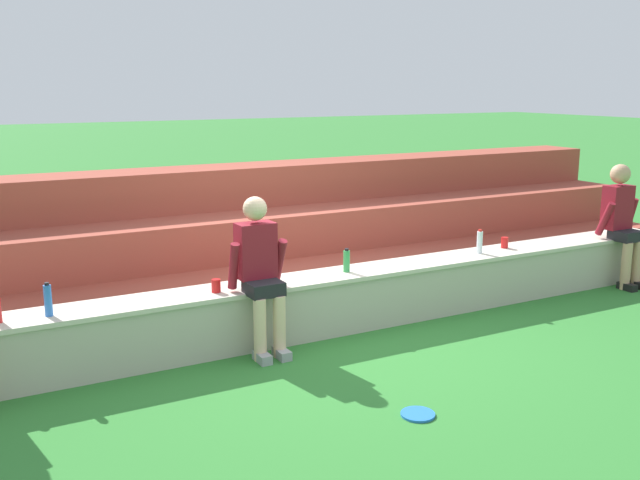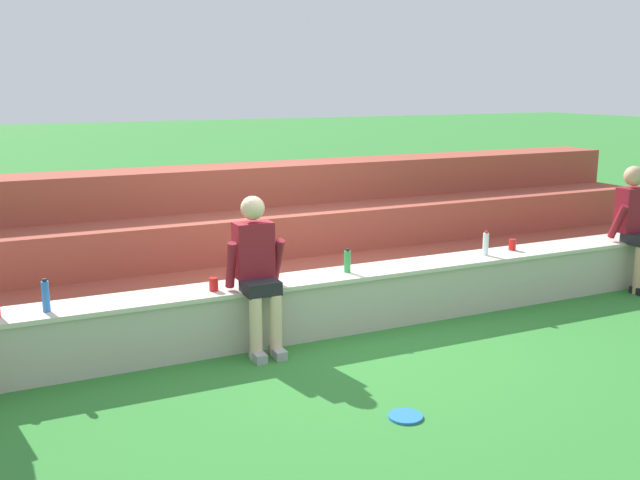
# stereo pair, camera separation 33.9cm
# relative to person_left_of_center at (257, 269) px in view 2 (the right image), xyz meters

# --- Properties ---
(ground_plane) EXTENTS (80.00, 80.00, 0.00)m
(ground_plane) POSITION_rel_person_left_of_center_xyz_m (0.78, -0.01, -0.75)
(ground_plane) COLOR #2D752D
(stone_seating_wall) EXTENTS (9.00, 0.49, 0.56)m
(stone_seating_wall) POSITION_rel_person_left_of_center_xyz_m (0.78, 0.22, -0.46)
(stone_seating_wall) COLOR #B7AF9E
(stone_seating_wall) RESTS_ON ground
(brick_bleachers) EXTENTS (10.49, 2.02, 1.40)m
(brick_bleachers) POSITION_rel_person_left_of_center_xyz_m (0.78, 1.85, -0.21)
(brick_bleachers) COLOR #974031
(brick_bleachers) RESTS_ON ground
(person_left_of_center) EXTENTS (0.52, 0.53, 1.39)m
(person_left_of_center) POSITION_rel_person_left_of_center_xyz_m (0.00, 0.00, 0.00)
(person_left_of_center) COLOR beige
(person_left_of_center) RESTS_ON ground
(person_center) EXTENTS (0.51, 0.53, 1.42)m
(person_center) POSITION_rel_person_left_of_center_xyz_m (4.61, -0.00, 0.03)
(person_center) COLOR tan
(person_center) RESTS_ON ground
(water_bottle_mid_right) EXTENTS (0.06, 0.06, 0.27)m
(water_bottle_mid_right) POSITION_rel_person_left_of_center_xyz_m (-1.73, 0.16, -0.07)
(water_bottle_mid_right) COLOR blue
(water_bottle_mid_right) RESTS_ON stone_seating_wall
(water_bottle_mid_left) EXTENTS (0.06, 0.06, 0.26)m
(water_bottle_mid_left) POSITION_rel_person_left_of_center_xyz_m (2.65, 0.21, -0.07)
(water_bottle_mid_left) COLOR silver
(water_bottle_mid_left) RESTS_ON stone_seating_wall
(water_bottle_near_right) EXTENTS (0.06, 0.06, 0.23)m
(water_bottle_near_right) POSITION_rel_person_left_of_center_xyz_m (1.00, 0.22, -0.09)
(water_bottle_near_right) COLOR green
(water_bottle_near_right) RESTS_ON stone_seating_wall
(plastic_cup_middle) EXTENTS (0.08, 0.08, 0.12)m
(plastic_cup_middle) POSITION_rel_person_left_of_center_xyz_m (3.07, 0.27, -0.13)
(plastic_cup_middle) COLOR red
(plastic_cup_middle) RESTS_ON stone_seating_wall
(plastic_cup_left_end) EXTENTS (0.08, 0.08, 0.12)m
(plastic_cup_left_end) POSITION_rel_person_left_of_center_xyz_m (-0.35, 0.16, -0.14)
(plastic_cup_left_end) COLOR red
(plastic_cup_left_end) RESTS_ON stone_seating_wall
(frisbee) EXTENTS (0.25, 0.25, 0.02)m
(frisbee) POSITION_rel_person_left_of_center_xyz_m (0.47, -1.70, -0.74)
(frisbee) COLOR blue
(frisbee) RESTS_ON ground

